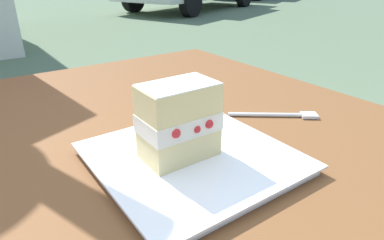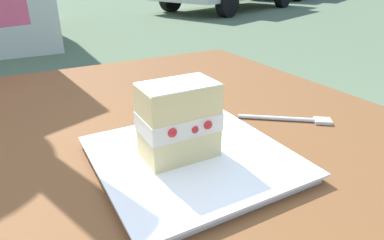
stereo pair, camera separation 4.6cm
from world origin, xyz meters
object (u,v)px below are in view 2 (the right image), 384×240
object	(u,v)px
dessert_plate	(192,158)
cake_slice	(179,121)
dessert_fork	(291,119)
patio_table	(57,201)

from	to	relation	value
dessert_plate	cake_slice	size ratio (longest dim) A/B	2.48
dessert_plate	dessert_fork	world-z (taller)	dessert_plate
cake_slice	patio_table	bearing A→B (deg)	138.44
dessert_fork	dessert_plate	bearing A→B (deg)	-170.03
cake_slice	dessert_fork	bearing A→B (deg)	7.71
patio_table	dessert_plate	xyz separation A→B (m)	(0.18, -0.15, 0.11)
patio_table	dessert_plate	bearing A→B (deg)	-40.13
cake_slice	dessert_fork	size ratio (longest dim) A/B	0.74
patio_table	dessert_plate	size ratio (longest dim) A/B	4.79
cake_slice	dessert_fork	distance (m)	0.26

